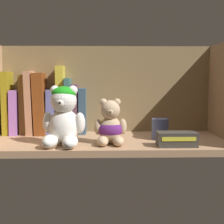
# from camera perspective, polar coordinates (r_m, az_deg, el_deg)

# --- Properties ---
(shelf_board) EXTENTS (0.73, 0.31, 0.02)m
(shelf_board) POSITION_cam_1_polar(r_m,az_deg,el_deg) (1.02, -0.79, -5.40)
(shelf_board) COLOR #A87F5B
(shelf_board) RESTS_ON ground
(shelf_back_panel) EXTENTS (0.75, 0.01, 0.32)m
(shelf_back_panel) POSITION_cam_1_polar(r_m,az_deg,el_deg) (1.17, -0.92, 3.50)
(shelf_back_panel) COLOR olive
(shelf_back_panel) RESTS_ON ground
(book_0) EXTENTS (0.02, 0.12, 0.21)m
(book_0) POSITION_cam_1_polar(r_m,az_deg,el_deg) (1.18, -17.53, 1.55)
(book_0) COLOR olive
(book_0) RESTS_ON shelf_board
(book_1) EXTENTS (0.03, 0.13, 0.15)m
(book_1) POSITION_cam_1_polar(r_m,az_deg,el_deg) (1.18, -16.24, 0.07)
(book_1) COLOR #9F65BA
(book_1) RESTS_ON shelf_board
(book_2) EXTENTS (0.02, 0.09, 0.20)m
(book_2) POSITION_cam_1_polar(r_m,az_deg,el_deg) (1.17, -15.05, 1.35)
(book_2) COLOR brown
(book_2) RESTS_ON shelf_board
(book_3) EXTENTS (0.03, 0.14, 0.21)m
(book_3) POSITION_cam_1_polar(r_m,az_deg,el_deg) (1.17, -13.83, 1.64)
(book_3) COLOR tan
(book_3) RESTS_ON shelf_board
(book_4) EXTENTS (0.04, 0.14, 0.21)m
(book_4) POSITION_cam_1_polar(r_m,az_deg,el_deg) (1.16, -12.23, 1.51)
(book_4) COLOR brown
(book_4) RESTS_ON shelf_board
(book_5) EXTENTS (0.03, 0.10, 0.15)m
(book_5) POSITION_cam_1_polar(r_m,az_deg,el_deg) (1.16, -10.43, 0.13)
(book_5) COLOR #6467AC
(book_5) RESTS_ON shelf_board
(book_6) EXTENTS (0.03, 0.09, 0.23)m
(book_6) POSITION_cam_1_polar(r_m,az_deg,el_deg) (1.15, -8.91, 2.13)
(book_6) COLOR gold
(book_6) RESTS_ON shelf_board
(book_7) EXTENTS (0.02, 0.14, 0.19)m
(book_7) POSITION_cam_1_polar(r_m,az_deg,el_deg) (1.15, -7.61, 1.11)
(book_7) COLOR #35635D
(book_7) RESTS_ON shelf_board
(book_8) EXTENTS (0.02, 0.09, 0.17)m
(book_8) POSITION_cam_1_polar(r_m,az_deg,el_deg) (1.15, -6.46, 0.60)
(book_8) COLOR #5D384A
(book_8) RESTS_ON shelf_board
(book_9) EXTENTS (0.02, 0.09, 0.16)m
(book_9) POSITION_cam_1_polar(r_m,az_deg,el_deg) (1.14, -5.15, 0.25)
(book_9) COLOR #324A60
(book_9) RESTS_ON shelf_board
(teddy_bear_larger) EXTENTS (0.13, 0.13, 0.17)m
(teddy_bear_larger) POSITION_cam_1_polar(r_m,az_deg,el_deg) (0.94, -8.47, -0.91)
(teddy_bear_larger) COLOR white
(teddy_bear_larger) RESTS_ON shelf_board
(teddy_bear_smaller) EXTENTS (0.10, 0.10, 0.13)m
(teddy_bear_smaller) POSITION_cam_1_polar(r_m,az_deg,el_deg) (0.95, -0.30, -2.49)
(teddy_bear_smaller) COLOR tan
(teddy_bear_smaller) RESTS_ON shelf_board
(pillar_candle) EXTENTS (0.05, 0.05, 0.06)m
(pillar_candle) POSITION_cam_1_polar(r_m,az_deg,el_deg) (1.04, 8.41, -2.92)
(pillar_candle) COLOR #4C5B99
(pillar_candle) RESTS_ON shelf_board
(small_product_box) EXTENTS (0.11, 0.05, 0.04)m
(small_product_box) POSITION_cam_1_polar(r_m,az_deg,el_deg) (0.94, 11.26, -4.67)
(small_product_box) COLOR #38332D
(small_product_box) RESTS_ON shelf_board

